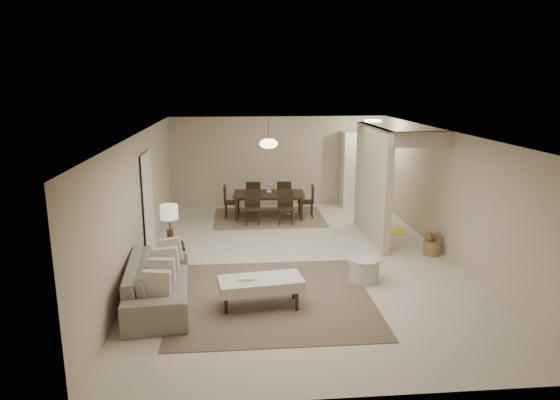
{
  "coord_description": "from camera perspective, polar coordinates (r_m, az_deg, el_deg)",
  "views": [
    {
      "loc": [
        -1.18,
        -9.31,
        3.44
      ],
      "look_at": [
        -0.29,
        0.67,
        1.05
      ],
      "focal_mm": 32.0,
      "sensor_mm": 36.0,
      "label": 1
    }
  ],
  "objects": [
    {
      "name": "side_table",
      "position": [
        9.43,
        -12.29,
        -6.6
      ],
      "size": [
        0.55,
        0.55,
        0.52
      ],
      "primitive_type": "cube",
      "rotation": [
        0.0,
        0.0,
        0.17
      ],
      "color": "black",
      "rests_on": "floor"
    },
    {
      "name": "left_wall",
      "position": [
        9.74,
        -15.71,
        -0.09
      ],
      "size": [
        0.0,
        9.0,
        9.0
      ],
      "primitive_type": "plane",
      "rotation": [
        1.57,
        0.0,
        1.57
      ],
      "color": "#C6B396",
      "rests_on": "floor"
    },
    {
      "name": "dining_rug",
      "position": [
        12.93,
        -1.27,
        -1.98
      ],
      "size": [
        2.8,
        2.1,
        0.01
      ],
      "primitive_type": "cube",
      "color": "#756448",
      "rests_on": "floor"
    },
    {
      "name": "ceiling",
      "position": [
        9.43,
        2.16,
        7.69
      ],
      "size": [
        9.0,
        9.0,
        0.0
      ],
      "primitive_type": "plane",
      "rotation": [
        3.14,
        0.0,
        0.0
      ],
      "color": "white",
      "rests_on": "back_wall"
    },
    {
      "name": "partition",
      "position": [
        11.19,
        10.48,
        1.9
      ],
      "size": [
        0.15,
        2.5,
        2.5
      ],
      "primitive_type": "cube",
      "color": "#C6B396",
      "rests_on": "floor"
    },
    {
      "name": "dining_table",
      "position": [
        12.86,
        -1.27,
        -0.64
      ],
      "size": [
        1.87,
        1.12,
        0.64
      ],
      "primitive_type": "imported",
      "rotation": [
        0.0,
        0.0,
        -0.06
      ],
      "color": "black",
      "rests_on": "dining_rug"
    },
    {
      "name": "doorway",
      "position": [
        10.36,
        -14.88,
        -0.55
      ],
      "size": [
        0.04,
        0.9,
        2.04
      ],
      "primitive_type": "cube",
      "color": "black",
      "rests_on": "floor"
    },
    {
      "name": "yellow_mat",
      "position": [
        12.0,
        12.09,
        -3.53
      ],
      "size": [
        0.83,
        0.51,
        0.01
      ],
      "primitive_type": "cube",
      "rotation": [
        0.0,
        0.0,
        -0.01
      ],
      "color": "yellow",
      "rests_on": "floor"
    },
    {
      "name": "vase",
      "position": [
        12.77,
        -1.28,
        1.07
      ],
      "size": [
        0.18,
        0.18,
        0.15
      ],
      "primitive_type": "imported",
      "rotation": [
        0.0,
        0.0,
        -0.31
      ],
      "color": "silver",
      "rests_on": "dining_table"
    },
    {
      "name": "sofa",
      "position": [
        8.23,
        -13.74,
        -9.08
      ],
      "size": [
        2.44,
        1.14,
        0.69
      ],
      "primitive_type": "imported",
      "rotation": [
        0.0,
        0.0,
        1.66
      ],
      "color": "gray",
      "rests_on": "floor"
    },
    {
      "name": "round_pouf",
      "position": [
        8.95,
        9.6,
        -7.93
      ],
      "size": [
        0.54,
        0.54,
        0.42
      ],
      "primitive_type": "cylinder",
      "color": "beige",
      "rests_on": "floor"
    },
    {
      "name": "dining_chairs",
      "position": [
        12.83,
        -1.28,
        -0.17
      ],
      "size": [
        2.31,
        1.72,
        0.85
      ],
      "color": "black",
      "rests_on": "dining_rug"
    },
    {
      "name": "pendant_light",
      "position": [
        12.56,
        -1.31,
        6.47
      ],
      "size": [
        0.46,
        0.46,
        0.71
      ],
      "color": "#4D3421",
      "rests_on": "ceiling"
    },
    {
      "name": "living_rug",
      "position": [
        8.28,
        -0.89,
        -11.07
      ],
      "size": [
        3.2,
        3.2,
        0.01
      ],
      "primitive_type": "cube",
      "color": "brown",
      "rests_on": "floor"
    },
    {
      "name": "wicker_basket",
      "position": [
        10.63,
        16.98,
        -5.25
      ],
      "size": [
        0.37,
        0.37,
        0.29
      ],
      "primitive_type": "cylinder",
      "rotation": [
        0.0,
        0.0,
        0.08
      ],
      "color": "brown",
      "rests_on": "floor"
    },
    {
      "name": "ottoman_bench",
      "position": [
        7.85,
        -2.21,
        -9.58
      ],
      "size": [
        1.36,
        0.76,
        0.46
      ],
      "rotation": [
        0.0,
        0.0,
        0.13
      ],
      "color": "beige",
      "rests_on": "living_rug"
    },
    {
      "name": "flush_light",
      "position": [
        13.02,
        10.57,
        8.87
      ],
      "size": [
        0.44,
        0.44,
        0.05
      ],
      "primitive_type": "cylinder",
      "color": "white",
      "rests_on": "ceiling"
    },
    {
      "name": "pantry_cabinet",
      "position": [
        14.12,
        9.5,
        3.48
      ],
      "size": [
        1.2,
        0.55,
        2.1
      ],
      "primitive_type": "cube",
      "color": "white",
      "rests_on": "floor"
    },
    {
      "name": "right_wall",
      "position": [
        10.44,
        18.66,
        0.59
      ],
      "size": [
        0.0,
        9.0,
        9.0
      ],
      "primitive_type": "plane",
      "rotation": [
        1.57,
        0.0,
        -1.57
      ],
      "color": "#C6B396",
      "rests_on": "floor"
    },
    {
      "name": "table_lamp",
      "position": [
        9.18,
        -12.54,
        -1.76
      ],
      "size": [
        0.32,
        0.32,
        0.76
      ],
      "color": "#4D3421",
      "rests_on": "side_table"
    },
    {
      "name": "floor",
      "position": [
        9.99,
        2.03,
        -6.72
      ],
      "size": [
        9.0,
        9.0,
        0.0
      ],
      "primitive_type": "plane",
      "color": "beige",
      "rests_on": "ground"
    },
    {
      "name": "back_wall",
      "position": [
        14.03,
        -0.19,
        4.43
      ],
      "size": [
        6.0,
        0.0,
        6.0
      ],
      "primitive_type": "plane",
      "rotation": [
        1.57,
        0.0,
        0.0
      ],
      "color": "#C6B396",
      "rests_on": "floor"
    }
  ]
}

